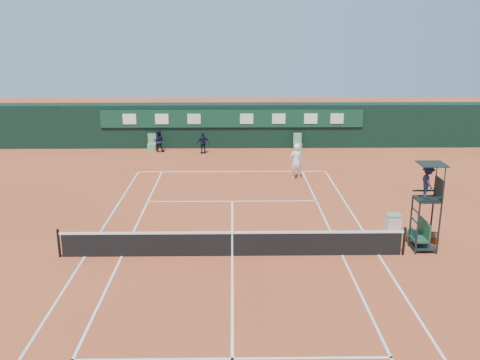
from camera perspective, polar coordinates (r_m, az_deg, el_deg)
name	(u,v)px	position (r m, az deg, el deg)	size (l,w,h in m)	color
ground	(232,256)	(20.14, -0.83, -8.09)	(90.00, 90.00, 0.00)	#BB502C
court_lines	(232,256)	(20.13, -0.83, -8.07)	(11.05, 23.85, 0.01)	white
tennis_net	(232,243)	(19.93, -0.84, -6.76)	(12.90, 0.10, 1.10)	black
back_wall	(232,125)	(37.70, -0.85, 5.88)	(40.00, 1.65, 3.00)	black
linesman_chair_left	(152,146)	(37.12, -9.38, 3.62)	(0.55, 0.50, 1.15)	#61956D
linesman_chair_right	(298,145)	(36.98, 6.16, 3.70)	(0.55, 0.50, 1.15)	#5F916F
umpire_chair	(428,189)	(20.97, 19.42, -0.87)	(0.96, 0.95, 3.42)	black
player_bench	(421,233)	(21.76, 18.70, -5.38)	(0.56, 1.20, 1.10)	#1A4128
tennis_bag	(434,238)	(22.73, 20.01, -5.84)	(0.31, 0.72, 0.27)	black
cooler	(393,222)	(23.44, 16.01, -4.29)	(0.57, 0.57, 0.65)	silver
tennis_ball	(275,185)	(28.64, 3.72, -0.55)	(0.07, 0.07, 0.07)	#CCD431
player	(296,161)	(29.84, 6.01, 1.99)	(0.72, 0.47, 1.98)	white
ball_kid_left	(159,141)	(36.49, -8.66, 4.12)	(0.72, 0.56, 1.48)	black
ball_kid_right	(203,143)	(35.67, -3.95, 3.95)	(0.84, 0.35, 1.44)	black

